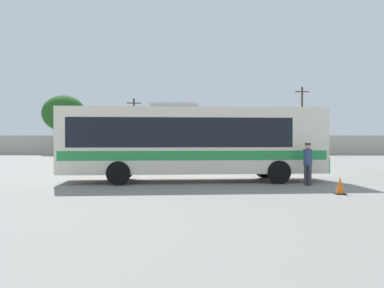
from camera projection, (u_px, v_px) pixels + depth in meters
ground_plane at (215, 165)px, 28.70m from camera, size 300.00×300.00×0.00m
perimeter_wall at (208, 145)px, 46.98m from camera, size 80.00×0.30×2.34m
coach_bus_cream_green at (190, 140)px, 18.10m from camera, size 12.31×3.61×3.66m
attendant_by_bus_door at (308, 161)px, 16.51m from camera, size 0.51×0.51×1.82m
parked_car_leftmost_silver at (83, 149)px, 43.03m from camera, size 4.45×2.17×1.46m
parked_car_second_grey at (141, 149)px, 43.92m from camera, size 4.37×2.20×1.44m
parked_car_third_grey at (198, 149)px, 43.48m from camera, size 4.55×2.07×1.43m
utility_pole_near at (134, 125)px, 49.84m from camera, size 1.77×0.59×7.14m
utility_pole_far at (302, 119)px, 48.46m from camera, size 1.79×0.43×8.44m
roadside_tree_left at (64, 113)px, 49.84m from camera, size 5.48×5.48×7.54m
roadside_tree_midleft at (132, 126)px, 53.07m from camera, size 3.41×3.41×5.09m
traffic_cone_on_apron at (340, 186)px, 14.00m from camera, size 0.36×0.36×0.64m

